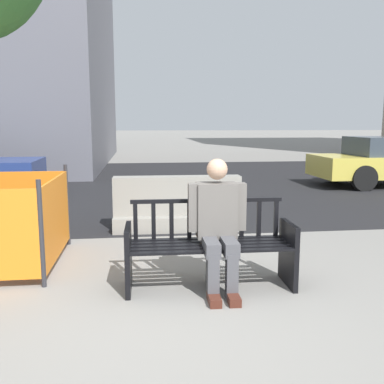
# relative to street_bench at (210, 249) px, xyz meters

# --- Properties ---
(ground_plane) EXTENTS (200.00, 200.00, 0.00)m
(ground_plane) POSITION_rel_street_bench_xyz_m (-0.61, -0.67, -0.40)
(ground_plane) COLOR gray
(street_asphalt) EXTENTS (120.00, 12.00, 0.01)m
(street_asphalt) POSITION_rel_street_bench_xyz_m (-0.61, 8.03, -0.39)
(street_asphalt) COLOR black
(street_asphalt) RESTS_ON ground
(street_bench) EXTENTS (1.70, 0.56, 0.88)m
(street_bench) POSITION_rel_street_bench_xyz_m (0.00, 0.00, 0.00)
(street_bench) COLOR black
(street_bench) RESTS_ON ground
(seated_person) EXTENTS (0.58, 0.73, 1.31)m
(seated_person) POSITION_rel_street_bench_xyz_m (0.07, -0.06, 0.29)
(seated_person) COLOR #66605B
(seated_person) RESTS_ON ground
(jersey_barrier_centre) EXTENTS (2.02, 0.73, 0.84)m
(jersey_barrier_centre) POSITION_rel_street_bench_xyz_m (-0.11, 2.48, -0.06)
(jersey_barrier_centre) COLOR gray
(jersey_barrier_centre) RESTS_ON ground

